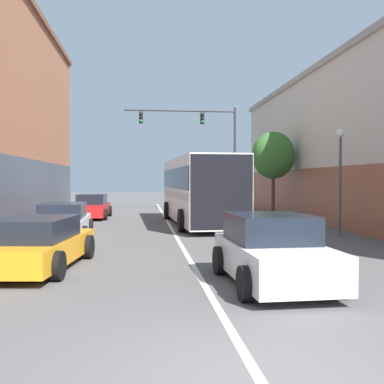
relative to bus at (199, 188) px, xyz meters
The scene contains 10 objects.
ground_plane 17.70m from the bus, 94.91° to the right, with size 160.00×160.00×0.00m, color #565454.
lane_center_line 3.01m from the bus, 129.10° to the right, with size 0.14×43.37×0.01m.
bus is the anchor object (origin of this frame).
hatchback_foreground 13.12m from the bus, 90.29° to the right, with size 2.13×3.92×1.48m.
parked_car_left_near 7.24m from the bus, 143.40° to the left, with size 1.99×4.49×1.42m.
parked_car_left_mid 7.43m from the bus, 143.38° to the right, with size 2.12×4.64×1.33m.
parked_car_left_far 12.15m from the bus, 116.69° to the right, with size 2.48×4.74×1.29m.
traffic_signal_gantry 10.56m from the bus, 80.67° to the left, with size 8.07×0.36×7.50m.
street_lamp 7.42m from the bus, 49.36° to the right, with size 0.32×0.32×4.21m.
street_tree_near 5.67m from the bus, 30.85° to the left, with size 2.46×2.21×5.01m.
Camera 1 is at (-1.27, -4.76, 2.20)m, focal length 42.00 mm.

